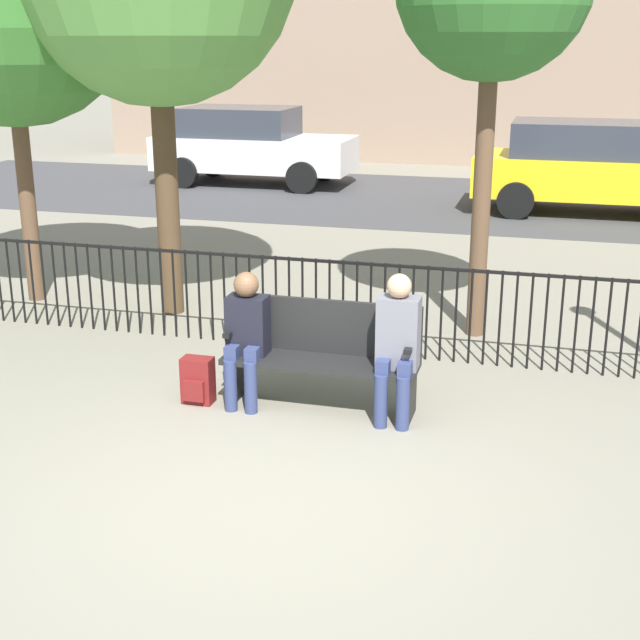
{
  "coord_description": "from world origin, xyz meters",
  "views": [
    {
      "loc": [
        1.84,
        -5.18,
        3.04
      ],
      "look_at": [
        0.0,
        1.6,
        0.8
      ],
      "focal_mm": 50.0,
      "sensor_mm": 36.0,
      "label": 1
    }
  ],
  "objects": [
    {
      "name": "ground_plane",
      "position": [
        0.0,
        0.0,
        0.0
      ],
      "size": [
        80.0,
        80.0,
        0.0
      ],
      "primitive_type": "plane",
      "color": "gray"
    },
    {
      "name": "park_bench",
      "position": [
        0.0,
        1.68,
        0.49
      ],
      "size": [
        1.65,
        0.45,
        0.92
      ],
      "color": "black",
      "rests_on": "ground"
    },
    {
      "name": "street_surface",
      "position": [
        0.0,
        12.0,
        0.0
      ],
      "size": [
        24.0,
        6.0,
        0.01
      ],
      "color": "#3D3D3F",
      "rests_on": "ground"
    },
    {
      "name": "parked_car_0",
      "position": [
        -4.63,
        12.98,
        0.84
      ],
      "size": [
        4.2,
        1.94,
        1.62
      ],
      "color": "silver",
      "rests_on": "ground"
    },
    {
      "name": "seated_person_0",
      "position": [
        -0.63,
        1.55,
        0.66
      ],
      "size": [
        0.34,
        0.39,
        1.17
      ],
      "color": "navy",
      "rests_on": "ground"
    },
    {
      "name": "seated_person_1",
      "position": [
        0.66,
        1.56,
        0.69
      ],
      "size": [
        0.34,
        0.39,
        1.25
      ],
      "color": "navy",
      "rests_on": "ground"
    },
    {
      "name": "fence_railing",
      "position": [
        -0.02,
        3.07,
        0.56
      ],
      "size": [
        9.01,
        0.03,
        0.95
      ],
      "color": "black",
      "rests_on": "ground"
    },
    {
      "name": "backpack",
      "position": [
        -1.06,
        1.46,
        0.2
      ],
      "size": [
        0.27,
        0.21,
        0.41
      ],
      "color": "maroon",
      "rests_on": "ground"
    },
    {
      "name": "parked_car_1",
      "position": [
        2.3,
        11.42,
        0.84
      ],
      "size": [
        4.2,
        1.94,
        1.62
      ],
      "color": "yellow",
      "rests_on": "ground"
    }
  ]
}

